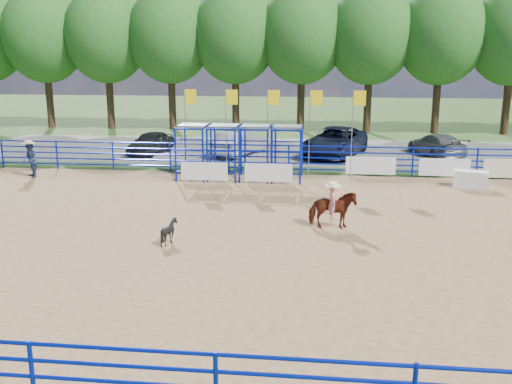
{
  "coord_description": "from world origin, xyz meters",
  "views": [
    {
      "loc": [
        1.5,
        -17.73,
        5.96
      ],
      "look_at": [
        -0.61,
        1.0,
        1.3
      ],
      "focal_mm": 40.0,
      "sensor_mm": 36.0,
      "label": 1
    }
  ],
  "objects_px": {
    "announcer_table": "(470,179)",
    "calf": "(169,231)",
    "spectator_cowboy": "(30,159)",
    "car_c": "(335,142)",
    "car_d": "(436,145)",
    "car_b": "(239,143)",
    "horse_and_rider": "(332,207)",
    "car_a": "(151,143)"
  },
  "relations": [
    {
      "from": "horse_and_rider",
      "to": "calf",
      "type": "bearing_deg",
      "value": -157.21
    },
    {
      "from": "announcer_table",
      "to": "car_d",
      "type": "distance_m",
      "value": 8.15
    },
    {
      "from": "announcer_table",
      "to": "spectator_cowboy",
      "type": "relative_size",
      "value": 0.82
    },
    {
      "from": "spectator_cowboy",
      "to": "car_a",
      "type": "distance_m",
      "value": 8.11
    },
    {
      "from": "calf",
      "to": "car_d",
      "type": "xyz_separation_m",
      "value": [
        11.46,
        17.13,
        0.24
      ]
    },
    {
      "from": "announcer_table",
      "to": "car_b",
      "type": "bearing_deg",
      "value": 148.27
    },
    {
      "from": "spectator_cowboy",
      "to": "car_d",
      "type": "height_order",
      "value": "spectator_cowboy"
    },
    {
      "from": "announcer_table",
      "to": "calf",
      "type": "xyz_separation_m",
      "value": [
        -11.41,
        -8.98,
        0.02
      ]
    },
    {
      "from": "calf",
      "to": "car_b",
      "type": "distance_m",
      "value": 16.09
    },
    {
      "from": "announcer_table",
      "to": "car_d",
      "type": "height_order",
      "value": "car_d"
    },
    {
      "from": "spectator_cowboy",
      "to": "car_b",
      "type": "relative_size",
      "value": 0.4
    },
    {
      "from": "spectator_cowboy",
      "to": "car_b",
      "type": "height_order",
      "value": "spectator_cowboy"
    },
    {
      "from": "car_d",
      "to": "calf",
      "type": "bearing_deg",
      "value": 37.49
    },
    {
      "from": "spectator_cowboy",
      "to": "car_b",
      "type": "distance_m",
      "value": 11.65
    },
    {
      "from": "announcer_table",
      "to": "car_c",
      "type": "distance_m",
      "value": 9.57
    },
    {
      "from": "car_d",
      "to": "horse_and_rider",
      "type": "bearing_deg",
      "value": 48.43
    },
    {
      "from": "calf",
      "to": "announcer_table",
      "type": "bearing_deg",
      "value": -82.41
    },
    {
      "from": "car_d",
      "to": "car_a",
      "type": "bearing_deg",
      "value": -14.89
    },
    {
      "from": "car_b",
      "to": "car_c",
      "type": "xyz_separation_m",
      "value": [
        5.63,
        0.45,
        0.1
      ]
    },
    {
      "from": "car_c",
      "to": "announcer_table",
      "type": "bearing_deg",
      "value": -35.08
    },
    {
      "from": "spectator_cowboy",
      "to": "horse_and_rider",
      "type": "bearing_deg",
      "value": -24.97
    },
    {
      "from": "spectator_cowboy",
      "to": "car_c",
      "type": "distance_m",
      "value": 16.64
    },
    {
      "from": "car_b",
      "to": "car_d",
      "type": "distance_m",
      "value": 11.57
    },
    {
      "from": "horse_and_rider",
      "to": "car_d",
      "type": "height_order",
      "value": "horse_and_rider"
    },
    {
      "from": "car_a",
      "to": "car_b",
      "type": "relative_size",
      "value": 0.88
    },
    {
      "from": "horse_and_rider",
      "to": "car_c",
      "type": "distance_m",
      "value": 14.38
    },
    {
      "from": "announcer_table",
      "to": "spectator_cowboy",
      "type": "xyz_separation_m",
      "value": [
        -20.61,
        -0.13,
        0.5
      ]
    },
    {
      "from": "spectator_cowboy",
      "to": "car_a",
      "type": "height_order",
      "value": "spectator_cowboy"
    },
    {
      "from": "announcer_table",
      "to": "car_d",
      "type": "bearing_deg",
      "value": 89.72
    },
    {
      "from": "horse_and_rider",
      "to": "car_c",
      "type": "xyz_separation_m",
      "value": [
        0.41,
        14.37,
        0.03
      ]
    },
    {
      "from": "horse_and_rider",
      "to": "car_c",
      "type": "height_order",
      "value": "horse_and_rider"
    },
    {
      "from": "car_d",
      "to": "announcer_table",
      "type": "bearing_deg",
      "value": 70.98
    },
    {
      "from": "calf",
      "to": "car_d",
      "type": "relative_size",
      "value": 0.18
    },
    {
      "from": "announcer_table",
      "to": "car_c",
      "type": "xyz_separation_m",
      "value": [
        -5.85,
        7.56,
        0.43
      ]
    },
    {
      "from": "car_a",
      "to": "car_c",
      "type": "bearing_deg",
      "value": 14.55
    },
    {
      "from": "announcer_table",
      "to": "calf",
      "type": "height_order",
      "value": "calf"
    },
    {
      "from": "calf",
      "to": "car_c",
      "type": "distance_m",
      "value": 17.45
    },
    {
      "from": "car_b",
      "to": "calf",
      "type": "bearing_deg",
      "value": 109.41
    },
    {
      "from": "car_b",
      "to": "car_a",
      "type": "bearing_deg",
      "value": 20.1
    },
    {
      "from": "car_b",
      "to": "car_c",
      "type": "height_order",
      "value": "car_c"
    },
    {
      "from": "calf",
      "to": "car_a",
      "type": "height_order",
      "value": "car_a"
    },
    {
      "from": "spectator_cowboy",
      "to": "car_a",
      "type": "relative_size",
      "value": 0.45
    }
  ]
}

